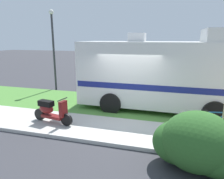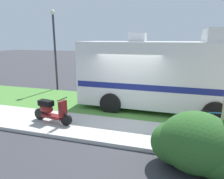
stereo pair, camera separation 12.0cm
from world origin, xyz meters
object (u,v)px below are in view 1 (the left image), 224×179
at_px(pickup_truck_near, 224,77).
at_px(street_lamp_post, 53,43).
at_px(bottle_green, 222,143).
at_px(motorhome_rv, 162,73).
at_px(bicycle, 210,125).
at_px(scooter, 51,111).

bearing_deg(pickup_truck_near, street_lamp_post, -168.00).
bearing_deg(street_lamp_post, bottle_green, -31.52).
bearing_deg(motorhome_rv, bottle_green, -58.51).
bearing_deg(pickup_truck_near, bottle_green, -101.28).
bearing_deg(street_lamp_post, pickup_truck_near, 12.00).
distance_m(motorhome_rv, bicycle, 3.18).
height_order(motorhome_rv, scooter, motorhome_rv).
xyz_separation_m(motorhome_rv, bicycle, (1.62, -2.47, -1.16)).
xyz_separation_m(bottle_green, street_lamp_post, (-8.30, 5.09, 2.58)).
bearing_deg(street_lamp_post, motorhome_rv, -17.47).
relative_size(scooter, bicycle, 1.01).
relative_size(scooter, pickup_truck_near, 0.31).
relative_size(scooter, bottle_green, 6.43).
bearing_deg(pickup_truck_near, bicycle, -104.41).
height_order(bicycle, street_lamp_post, street_lamp_post).
xyz_separation_m(pickup_truck_near, bottle_green, (-1.43, -7.16, -0.70)).
height_order(scooter, street_lamp_post, street_lamp_post).
distance_m(bicycle, street_lamp_post, 9.50).
xyz_separation_m(motorhome_rv, pickup_truck_near, (3.31, 4.09, -0.72)).
bearing_deg(bottle_green, scooter, 178.06).
relative_size(bottle_green, street_lamp_post, 0.06).
relative_size(pickup_truck_near, street_lamp_post, 1.15).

